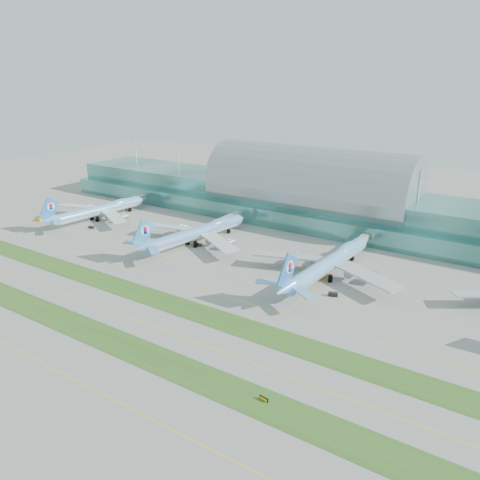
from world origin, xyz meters
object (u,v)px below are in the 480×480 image
Objects in this scene: airliner_a at (100,209)px; airliner_c at (329,262)px; airliner_b at (197,232)px; terminal at (309,197)px; taxiway_sign_east at (264,399)px.

airliner_c is (147.48, -4.98, 0.54)m from airliner_a.
airliner_c is (72.17, -2.40, 0.17)m from airliner_b.
terminal is 167.67m from taxiway_sign_east.
terminal is 4.84× the size of airliner_a.
terminal is 123.83m from airliner_a.
airliner_c reaches higher than airliner_b.
airliner_b is at bearing 143.50° from taxiway_sign_east.
airliner_c is at bearing -58.77° from terminal.
airliner_c is 86.64m from taxiway_sign_east.
taxiway_sign_east is at bearing -35.14° from airliner_b.
airliner_a is 25.31× the size of taxiway_sign_east.
airliner_b is 125.34m from taxiway_sign_east.
terminal reaches higher than airliner_a.
airliner_c is at bearing 6.95° from airliner_b.
airliner_b is at bearing -112.98° from terminal.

